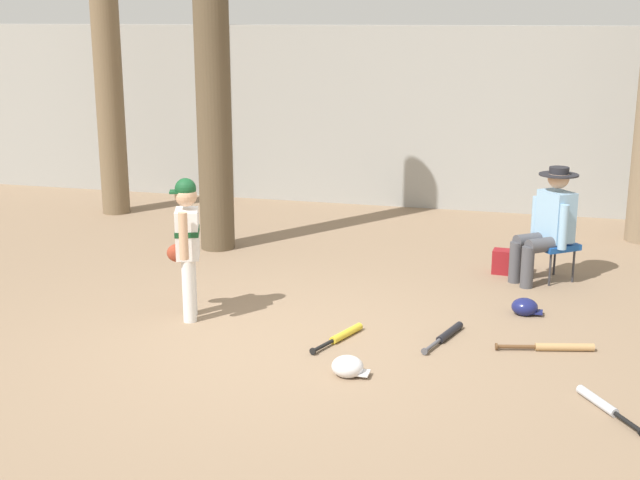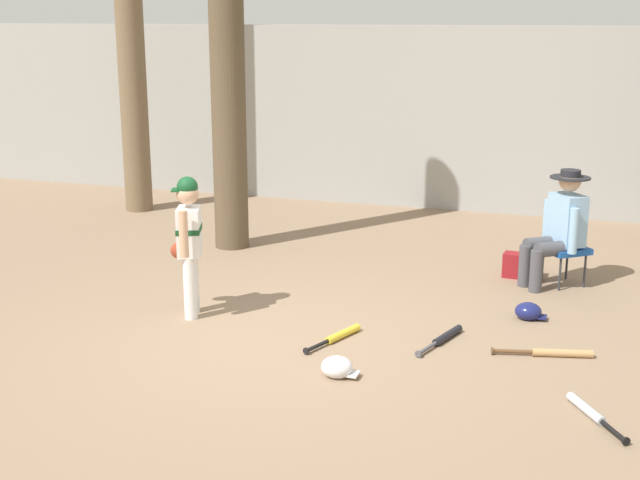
# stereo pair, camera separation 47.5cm
# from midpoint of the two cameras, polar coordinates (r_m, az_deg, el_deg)

# --- Properties ---
(ground_plane) EXTENTS (60.00, 60.00, 0.00)m
(ground_plane) POSITION_cam_midpoint_polar(r_m,az_deg,el_deg) (7.25, -1.31, -7.04)
(ground_plane) COLOR #897056
(concrete_back_wall) EXTENTS (18.00, 0.36, 2.56)m
(concrete_back_wall) POSITION_cam_midpoint_polar(r_m,az_deg,el_deg) (12.41, 7.88, 8.09)
(concrete_back_wall) COLOR #9E9E99
(concrete_back_wall) RESTS_ON ground
(tree_near_player) EXTENTS (0.64, 0.64, 4.91)m
(tree_near_player) POSITION_cam_midpoint_polar(r_m,az_deg,el_deg) (9.97, -4.81, 11.43)
(tree_near_player) COLOR brown
(tree_near_player) RESTS_ON ground
(young_ballplayer) EXTENTS (0.45, 0.56, 1.31)m
(young_ballplayer) POSITION_cam_midpoint_polar(r_m,az_deg,el_deg) (7.80, -7.05, 0.18)
(young_ballplayer) COLOR white
(young_ballplayer) RESTS_ON ground
(folding_stool) EXTENTS (0.56, 0.56, 0.41)m
(folding_stool) POSITION_cam_midpoint_polar(r_m,az_deg,el_deg) (9.14, 17.46, -0.69)
(folding_stool) COLOR #194C9E
(folding_stool) RESTS_ON ground
(seated_spectator) EXTENTS (0.65, 0.61, 1.20)m
(seated_spectator) POSITION_cam_midpoint_polar(r_m,az_deg,el_deg) (9.01, 17.10, 0.94)
(seated_spectator) COLOR #47474C
(seated_spectator) RESTS_ON ground
(handbag_beside_stool) EXTENTS (0.35, 0.20, 0.26)m
(handbag_beside_stool) POSITION_cam_midpoint_polar(r_m,az_deg,el_deg) (9.32, 14.61, -1.68)
(handbag_beside_stool) COLOR maroon
(handbag_beside_stool) RESTS_ON ground
(tree_far_left) EXTENTS (0.58, 0.58, 6.00)m
(tree_far_left) POSITION_cam_midpoint_polar(r_m,az_deg,el_deg) (12.14, -11.51, 14.50)
(tree_far_left) COLOR brown
(tree_far_left) RESTS_ON ground
(bat_wood_tan) EXTENTS (0.80, 0.25, 0.07)m
(bat_wood_tan) POSITION_cam_midpoint_polar(r_m,az_deg,el_deg) (7.33, 17.18, -7.22)
(bat_wood_tan) COLOR tan
(bat_wood_tan) RESTS_ON ground
(bat_yellow_trainer) EXTENTS (0.31, 0.70, 0.07)m
(bat_yellow_trainer) POSITION_cam_midpoint_polar(r_m,az_deg,el_deg) (7.37, 3.13, -6.42)
(bat_yellow_trainer) COLOR yellow
(bat_yellow_trainer) RESTS_ON ground
(bat_black_composite) EXTENTS (0.27, 0.72, 0.07)m
(bat_black_composite) POSITION_cam_midpoint_polar(r_m,az_deg,el_deg) (7.44, 10.12, -6.44)
(bat_black_composite) COLOR black
(bat_black_composite) RESTS_ON ground
(bat_aluminum_silver) EXTENTS (0.43, 0.63, 0.07)m
(bat_aluminum_silver) POSITION_cam_midpoint_polar(r_m,az_deg,el_deg) (6.39, 19.66, -10.79)
(bat_aluminum_silver) COLOR #B7BCC6
(bat_aluminum_silver) RESTS_ON ground
(batting_helmet_navy) EXTENTS (0.29, 0.22, 0.17)m
(batting_helmet_navy) POSITION_cam_midpoint_polar(r_m,az_deg,el_deg) (8.12, 15.38, -4.64)
(batting_helmet_navy) COLOR navy
(batting_helmet_navy) RESTS_ON ground
(batting_helmet_white) EXTENTS (0.30, 0.23, 0.17)m
(batting_helmet_white) POSITION_cam_midpoint_polar(r_m,az_deg,el_deg) (6.64, 3.23, -8.50)
(batting_helmet_white) COLOR silver
(batting_helmet_white) RESTS_ON ground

